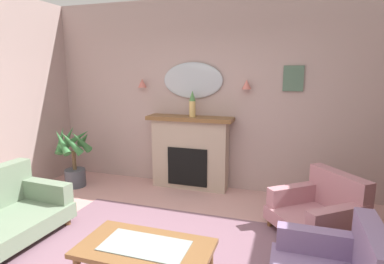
{
  "coord_description": "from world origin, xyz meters",
  "views": [
    {
      "loc": [
        1.05,
        -2.27,
        1.85
      ],
      "look_at": [
        -0.09,
        1.27,
        1.13
      ],
      "focal_mm": 29.16,
      "sensor_mm": 36.0,
      "label": 1
    }
  ],
  "objects": [
    {
      "name": "fireplace",
      "position": [
        -0.46,
        2.29,
        0.57
      ],
      "size": [
        1.36,
        0.36,
        1.16
      ],
      "color": "tan",
      "rests_on": "ground"
    },
    {
      "name": "wall_back",
      "position": [
        0.0,
        2.52,
        1.48
      ],
      "size": [
        6.71,
        0.1,
        2.96
      ],
      "primitive_type": "cube",
      "color": "#B29993",
      "rests_on": "ground"
    },
    {
      "name": "wall_sconce_left",
      "position": [
        -1.31,
        2.39,
        1.66
      ],
      "size": [
        0.14,
        0.14,
        0.14
      ],
      "primitive_type": "cone",
      "color": "#D17066"
    },
    {
      "name": "wall_mirror",
      "position": [
        -0.46,
        2.44,
        1.71
      ],
      "size": [
        0.96,
        0.06,
        0.56
      ],
      "primitive_type": "ellipsoid",
      "color": "#B2BCC6"
    },
    {
      "name": "coffee_table",
      "position": [
        -0.04,
        -0.17,
        0.38
      ],
      "size": [
        1.1,
        0.6,
        0.45
      ],
      "color": "brown",
      "rests_on": "ground"
    },
    {
      "name": "mantel_vase_centre",
      "position": [
        -0.41,
        2.27,
        1.36
      ],
      "size": [
        0.1,
        0.1,
        0.41
      ],
      "color": "tan",
      "rests_on": "fireplace"
    },
    {
      "name": "potted_plant_tall_palm",
      "position": [
        -2.26,
        1.76,
        0.53
      ],
      "size": [
        0.62,
        0.64,
        0.99
      ],
      "color": "#474C56",
      "rests_on": "ground"
    },
    {
      "name": "armchair_beside_couch",
      "position": [
        1.43,
        1.35,
        0.31
      ],
      "size": [
        1.14,
        1.14,
        0.71
      ],
      "color": "#B77A84",
      "rests_on": "ground"
    },
    {
      "name": "wall_sconce_right",
      "position": [
        0.39,
        2.39,
        1.66
      ],
      "size": [
        0.14,
        0.14,
        0.14
      ],
      "primitive_type": "cone",
      "color": "#D17066"
    },
    {
      "name": "framed_picture",
      "position": [
        1.04,
        2.45,
        1.75
      ],
      "size": [
        0.28,
        0.03,
        0.36
      ],
      "primitive_type": "cube",
      "color": "#4C6B56"
    }
  ]
}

